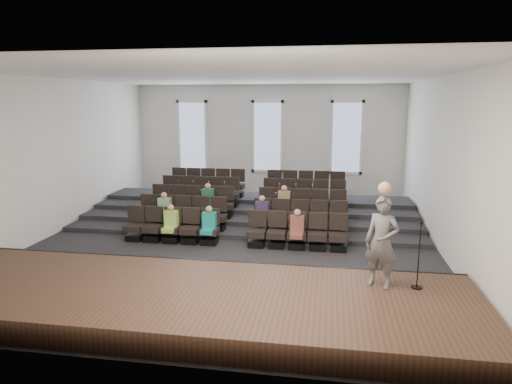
% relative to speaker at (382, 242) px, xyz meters
% --- Properties ---
extents(ground, '(14.00, 14.00, 0.00)m').
position_rel_speaker_xyz_m(ground, '(-3.91, 4.27, -1.45)').
color(ground, black).
rests_on(ground, ground).
extents(ceiling, '(12.00, 14.00, 0.02)m').
position_rel_speaker_xyz_m(ceiling, '(-3.91, 4.27, 3.56)').
color(ceiling, white).
rests_on(ceiling, ground).
extents(wall_back, '(12.00, 0.04, 5.00)m').
position_rel_speaker_xyz_m(wall_back, '(-3.91, 11.29, 1.05)').
color(wall_back, white).
rests_on(wall_back, ground).
extents(wall_front, '(12.00, 0.04, 5.00)m').
position_rel_speaker_xyz_m(wall_front, '(-3.91, -2.75, 1.05)').
color(wall_front, white).
rests_on(wall_front, ground).
extents(wall_left, '(0.04, 14.00, 5.00)m').
position_rel_speaker_xyz_m(wall_left, '(-9.93, 4.27, 1.05)').
color(wall_left, white).
rests_on(wall_left, ground).
extents(wall_right, '(0.04, 14.00, 5.00)m').
position_rel_speaker_xyz_m(wall_right, '(2.11, 4.27, 1.05)').
color(wall_right, white).
rests_on(wall_right, ground).
extents(stage, '(11.80, 3.60, 0.50)m').
position_rel_speaker_xyz_m(stage, '(-3.91, -0.83, -1.20)').
color(stage, '#42281C').
rests_on(stage, ground).
extents(stage_lip, '(11.80, 0.06, 0.52)m').
position_rel_speaker_xyz_m(stage_lip, '(-3.91, 0.94, -1.20)').
color(stage_lip, black).
rests_on(stage_lip, ground).
extents(risers, '(11.80, 4.80, 0.60)m').
position_rel_speaker_xyz_m(risers, '(-3.91, 7.44, -1.25)').
color(risers, black).
rests_on(risers, ground).
extents(seating_rows, '(6.80, 4.70, 1.67)m').
position_rel_speaker_xyz_m(seating_rows, '(-3.91, 5.81, -0.77)').
color(seating_rows, black).
rests_on(seating_rows, ground).
extents(windows, '(8.44, 0.10, 3.24)m').
position_rel_speaker_xyz_m(windows, '(-3.91, 11.22, 1.25)').
color(windows, white).
rests_on(windows, wall_back).
extents(audience, '(4.85, 2.64, 1.10)m').
position_rel_speaker_xyz_m(audience, '(-4.27, 4.57, -0.64)').
color(audience, '#A3D254').
rests_on(audience, seating_rows).
extents(speaker, '(0.82, 0.70, 1.90)m').
position_rel_speaker_xyz_m(speaker, '(0.00, 0.00, 0.00)').
color(speaker, '#585653').
rests_on(speaker, stage).
extents(mic_stand, '(0.24, 0.24, 1.41)m').
position_rel_speaker_xyz_m(mic_stand, '(0.74, 0.02, -0.53)').
color(mic_stand, black).
rests_on(mic_stand, stage).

